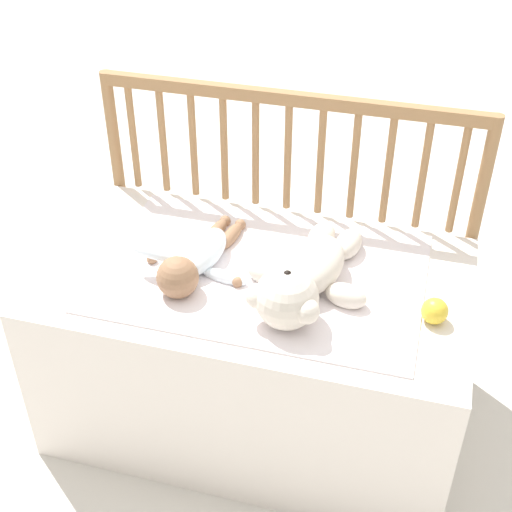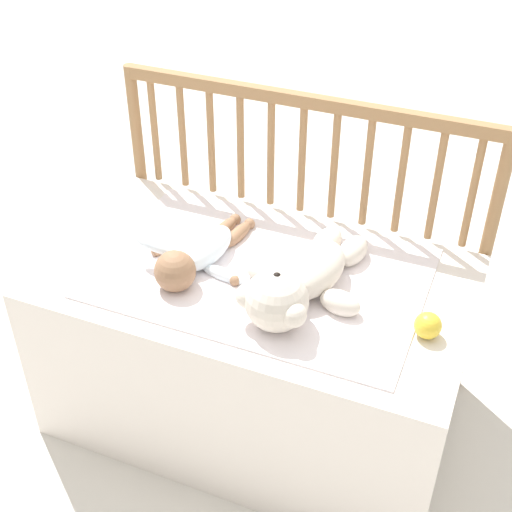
% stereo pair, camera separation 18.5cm
% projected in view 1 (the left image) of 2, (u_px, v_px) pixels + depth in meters
% --- Properties ---
extents(ground_plane, '(12.00, 12.00, 0.00)m').
position_uv_depth(ground_plane, '(256.00, 410.00, 2.20)').
color(ground_plane, silver).
extents(crib_mattress, '(1.13, 0.65, 0.53)m').
position_uv_depth(crib_mattress, '(256.00, 348.00, 2.04)').
color(crib_mattress, white).
rests_on(crib_mattress, ground_plane).
extents(crib_rail, '(1.13, 0.04, 0.90)m').
position_uv_depth(crib_rail, '(287.00, 177.00, 2.10)').
color(crib_rail, '#997047').
rests_on(crib_rail, ground_plane).
extents(blanket, '(0.85, 0.57, 0.01)m').
position_uv_depth(blanket, '(261.00, 272.00, 1.89)').
color(blanket, white).
rests_on(blanket, crib_mattress).
extents(teddy_bear, '(0.33, 0.48, 0.16)m').
position_uv_depth(teddy_bear, '(304.00, 277.00, 1.78)').
color(teddy_bear, silver).
rests_on(teddy_bear, crib_mattress).
extents(baby, '(0.32, 0.40, 0.11)m').
position_uv_depth(baby, '(196.00, 259.00, 1.87)').
color(baby, white).
rests_on(baby, crib_mattress).
extents(toy_ball, '(0.07, 0.07, 0.07)m').
position_uv_depth(toy_ball, '(435.00, 311.00, 1.72)').
color(toy_ball, yellow).
rests_on(toy_ball, crib_mattress).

